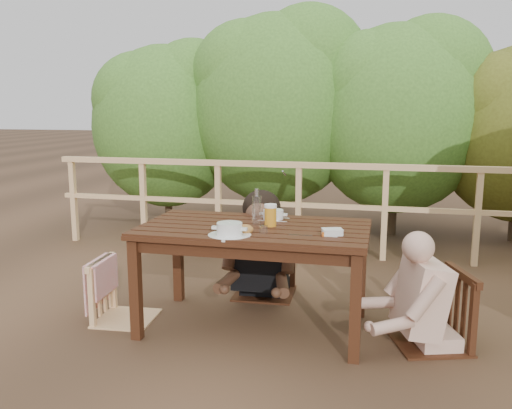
% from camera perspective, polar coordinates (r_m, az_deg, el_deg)
% --- Properties ---
extents(ground, '(60.00, 60.00, 0.00)m').
position_cam_1_polar(ground, '(4.03, -0.17, -12.82)').
color(ground, brown).
rests_on(ground, ground).
extents(table, '(1.60, 0.90, 0.74)m').
position_cam_1_polar(table, '(3.90, -0.17, -7.82)').
color(table, black).
rests_on(table, ground).
extents(chair_left, '(0.46, 0.46, 0.87)m').
position_cam_1_polar(chair_left, '(4.13, -13.83, -6.15)').
color(chair_left, '#DDAC75').
rests_on(chair_left, ground).
extents(chair_far, '(0.52, 0.52, 1.00)m').
position_cam_1_polar(chair_far, '(4.53, 0.93, -3.54)').
color(chair_far, black).
rests_on(chair_far, ground).
extents(chair_right, '(0.60, 0.60, 0.96)m').
position_cam_1_polar(chair_right, '(3.77, 18.24, -7.23)').
color(chair_right, black).
rests_on(chair_right, ground).
extents(woman, '(0.60, 0.72, 1.41)m').
position_cam_1_polar(woman, '(4.50, 0.99, -0.95)').
color(woman, black).
rests_on(woman, ground).
extents(diner_right, '(0.77, 0.69, 1.29)m').
position_cam_1_polar(diner_right, '(3.73, 18.84, -4.79)').
color(diner_right, beige).
rests_on(diner_right, ground).
extents(railing, '(5.60, 0.10, 1.01)m').
position_cam_1_polar(railing, '(5.77, 4.54, -0.48)').
color(railing, '#DDAC75').
rests_on(railing, ground).
extents(hedge_row, '(6.60, 1.60, 3.80)m').
position_cam_1_polar(hedge_row, '(6.82, 9.75, 12.85)').
color(hedge_row, '#3C6623').
rests_on(hedge_row, ground).
extents(soup_near, '(0.29, 0.29, 0.10)m').
position_cam_1_polar(soup_near, '(3.53, -2.83, -2.71)').
color(soup_near, silver).
rests_on(soup_near, table).
extents(soup_far, '(0.26, 0.26, 0.09)m').
position_cam_1_polar(soup_far, '(4.02, 1.84, -1.16)').
color(soup_far, white).
rests_on(soup_far, table).
extents(bread_roll, '(0.12, 0.09, 0.07)m').
position_cam_1_polar(bread_roll, '(3.60, -1.17, -2.66)').
color(bread_roll, '#936031').
rests_on(bread_roll, table).
extents(beer_glass, '(0.09, 0.09, 0.17)m').
position_cam_1_polar(beer_glass, '(3.78, 1.55, -1.25)').
color(beer_glass, '#C67211').
rests_on(beer_glass, table).
extents(bottle, '(0.07, 0.07, 0.27)m').
position_cam_1_polar(bottle, '(3.82, 0.09, -0.33)').
color(bottle, white).
rests_on(bottle, table).
extents(tumbler, '(0.06, 0.06, 0.07)m').
position_cam_1_polar(tumbler, '(3.57, 0.80, -2.79)').
color(tumbler, silver).
rests_on(tumbler, table).
extents(butter_tub, '(0.15, 0.13, 0.06)m').
position_cam_1_polar(butter_tub, '(3.56, 8.11, -3.02)').
color(butter_tub, silver).
rests_on(butter_tub, table).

